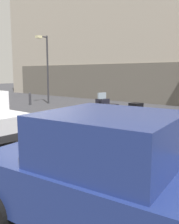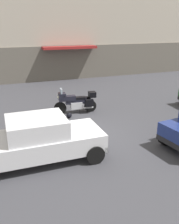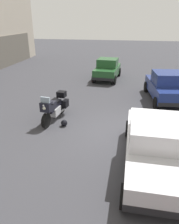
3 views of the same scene
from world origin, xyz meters
name	(u,v)px [view 2 (image 2 of 3)]	position (x,y,z in m)	size (l,w,h in m)	color
ground_plane	(78,137)	(0.00, 0.00, 0.00)	(80.00, 80.00, 0.00)	#38383D
motorcycle	(76,102)	(0.87, 2.88, 0.62)	(2.26, 0.86, 1.36)	black
helmet	(69,115)	(0.29, 2.27, 0.14)	(0.28, 0.28, 0.28)	black
car_sedan_far	(36,140)	(-1.90, -1.32, 0.78)	(4.60, 1.95, 1.56)	silver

